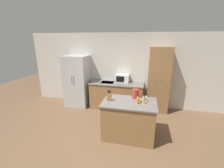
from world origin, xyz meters
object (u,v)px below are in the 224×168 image
object	(u,v)px
spice_bottle_amber_oil	(146,99)
kettle	(136,94)
fire_extinguisher	(67,97)
refrigerator	(77,81)
spice_bottle_green_herb	(145,101)
spice_bottle_tall_dark	(141,101)
spice_bottle_orange_cap	(138,101)
spice_bottle_pale_salt	(138,98)
spice_bottle_short_red	(143,98)
pantry_cabinet	(159,80)
knife_block	(109,97)
microwave	(122,78)

from	to	relation	value
spice_bottle_amber_oil	kettle	bearing A→B (deg)	151.68
spice_bottle_amber_oil	fire_extinguisher	distance (m)	3.46
refrigerator	spice_bottle_green_herb	distance (m)	2.89
spice_bottle_tall_dark	spice_bottle_green_herb	distance (m)	0.11
spice_bottle_amber_oil	kettle	world-z (taller)	kettle
spice_bottle_green_herb	spice_bottle_orange_cap	distance (m)	0.17
spice_bottle_pale_salt	spice_bottle_short_red	bearing A→B (deg)	-0.05
refrigerator	spice_bottle_amber_oil	size ratio (longest dim) A/B	13.34
pantry_cabinet	spice_bottle_short_red	bearing A→B (deg)	-106.29
spice_bottle_orange_cap	knife_block	bearing A→B (deg)	177.47
pantry_cabinet	spice_bottle_orange_cap	distance (m)	1.80
refrigerator	microwave	xyz separation A→B (m)	(1.63, 0.18, 0.15)
microwave	spice_bottle_short_red	size ratio (longest dim) A/B	2.82
fire_extinguisher	pantry_cabinet	bearing A→B (deg)	0.36
spice_bottle_short_red	spice_bottle_green_herb	size ratio (longest dim) A/B	1.27
microwave	spice_bottle_green_herb	world-z (taller)	microwave
pantry_cabinet	spice_bottle_green_herb	bearing A→B (deg)	-103.79
spice_bottle_pale_salt	fire_extinguisher	world-z (taller)	spice_bottle_pale_salt
spice_bottle_orange_cap	fire_extinguisher	bearing A→B (deg)	149.26
spice_bottle_tall_dark	spice_bottle_short_red	bearing A→B (deg)	56.93
refrigerator	spice_bottle_green_herb	bearing A→B (deg)	-32.51
spice_bottle_tall_dark	microwave	bearing A→B (deg)	112.89
microwave	fire_extinguisher	distance (m)	2.35
microwave	spice_bottle_pale_salt	size ratio (longest dim) A/B	3.35
knife_block	spice_bottle_pale_salt	size ratio (longest dim) A/B	2.04
knife_block	spice_bottle_short_red	distance (m)	0.82
knife_block	spice_bottle_amber_oil	xyz separation A→B (m)	(0.88, 0.16, -0.04)
refrigerator	spice_bottle_tall_dark	distance (m)	2.79
microwave	knife_block	size ratio (longest dim) A/B	1.65
refrigerator	spice_bottle_pale_salt	bearing A→B (deg)	-31.95
spice_bottle_short_red	fire_extinguisher	distance (m)	3.41
refrigerator	microwave	bearing A→B (deg)	6.26
spice_bottle_tall_dark	spice_bottle_pale_salt	world-z (taller)	spice_bottle_pale_salt
refrigerator	kettle	distance (m)	2.53
fire_extinguisher	spice_bottle_tall_dark	bearing A→B (deg)	-28.86
refrigerator	spice_bottle_amber_oil	xyz separation A→B (m)	(2.47, -1.40, 0.09)
spice_bottle_pale_salt	kettle	distance (m)	0.20
pantry_cabinet	spice_bottle_amber_oil	bearing A→B (deg)	-104.14
knife_block	pantry_cabinet	bearing A→B (deg)	52.98
spice_bottle_short_red	fire_extinguisher	bearing A→B (deg)	152.84
pantry_cabinet	kettle	world-z (taller)	pantry_cabinet
pantry_cabinet	microwave	xyz separation A→B (m)	(-1.21, 0.07, -0.01)
knife_block	spice_bottle_tall_dark	world-z (taller)	knife_block
spice_bottle_tall_dark	spice_bottle_amber_oil	size ratio (longest dim) A/B	0.74
spice_bottle_orange_cap	spice_bottle_green_herb	bearing A→B (deg)	13.10
pantry_cabinet	fire_extinguisher	xyz separation A→B (m)	(-3.40, -0.02, -0.87)
spice_bottle_tall_dark	spice_bottle_pale_salt	distance (m)	0.11
refrigerator	spice_bottle_orange_cap	world-z (taller)	refrigerator
refrigerator	spice_bottle_tall_dark	xyz separation A→B (m)	(2.35, -1.51, 0.07)
spice_bottle_tall_dark	spice_bottle_pale_salt	size ratio (longest dim) A/B	0.74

